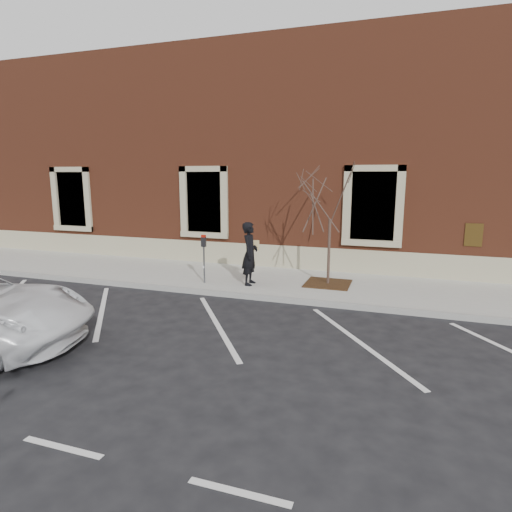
% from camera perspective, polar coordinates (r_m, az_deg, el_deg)
% --- Properties ---
extents(ground, '(120.00, 120.00, 0.00)m').
position_cam_1_polar(ground, '(11.99, -0.93, -5.69)').
color(ground, '#28282B').
rests_on(ground, ground).
extents(sidewalk_near, '(40.00, 3.50, 0.15)m').
position_cam_1_polar(sidewalk_near, '(13.57, 1.57, -3.39)').
color(sidewalk_near, beige).
rests_on(sidewalk_near, ground).
extents(curb_near, '(40.00, 0.12, 0.15)m').
position_cam_1_polar(curb_near, '(11.92, -1.01, -5.40)').
color(curb_near, '#9E9E99').
rests_on(curb_near, ground).
extents(parking_stripes, '(28.00, 4.40, 0.01)m').
position_cam_1_polar(parking_stripes, '(10.05, -5.23, -9.03)').
color(parking_stripes, silver).
rests_on(parking_stripes, ground).
extents(building_civic, '(40.00, 8.62, 8.00)m').
position_cam_1_polar(building_civic, '(18.96, 7.16, 12.54)').
color(building_civic, brown).
rests_on(building_civic, ground).
extents(man, '(0.48, 0.71, 1.88)m').
position_cam_1_polar(man, '(12.70, -0.82, 0.32)').
color(man, black).
rests_on(man, sidewalk_near).
extents(parking_meter, '(0.13, 0.10, 1.48)m').
position_cam_1_polar(parking_meter, '(12.95, -6.98, 0.83)').
color(parking_meter, '#595B60').
rests_on(parking_meter, sidewalk_near).
extents(tree_grate, '(1.32, 1.32, 0.03)m').
position_cam_1_polar(tree_grate, '(13.11, 9.56, -3.63)').
color(tree_grate, '#432C15').
rests_on(tree_grate, sidewalk_near).
extents(sapling, '(2.15, 2.15, 3.58)m').
position_cam_1_polar(sapling, '(12.72, 9.91, 7.28)').
color(sapling, '#4A352D').
rests_on(sapling, sidewalk_near).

